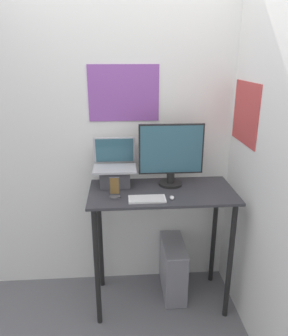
# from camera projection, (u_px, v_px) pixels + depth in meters

# --- Properties ---
(ground_plane) EXTENTS (12.00, 12.00, 0.00)m
(ground_plane) POSITION_uv_depth(u_px,v_px,m) (164.00, 323.00, 2.48)
(ground_plane) COLOR slate
(wall_back) EXTENTS (6.00, 0.06, 2.60)m
(wall_back) POSITION_uv_depth(u_px,v_px,m) (157.00, 136.00, 2.62)
(wall_back) COLOR white
(wall_back) RESTS_ON ground_plane
(wall_side_right) EXTENTS (0.06, 6.00, 2.60)m
(wall_side_right) POSITION_uv_depth(u_px,v_px,m) (264.00, 157.00, 2.09)
(wall_side_right) COLOR white
(wall_side_right) RESTS_ON ground_plane
(desk) EXTENTS (1.07, 0.53, 0.98)m
(desk) POSITION_uv_depth(u_px,v_px,m) (162.00, 212.00, 2.46)
(desk) COLOR #333338
(desk) RESTS_ON ground_plane
(laptop) EXTENTS (0.32, 0.24, 0.35)m
(laptop) POSITION_uv_depth(u_px,v_px,m) (115.00, 172.00, 2.47)
(laptop) COLOR #4C4C51
(laptop) RESTS_ON desk
(monitor) EXTENTS (0.48, 0.18, 0.47)m
(monitor) POSITION_uv_depth(u_px,v_px,m) (171.00, 156.00, 2.44)
(monitor) COLOR black
(monitor) RESTS_ON desk
(keyboard) EXTENTS (0.26, 0.12, 0.02)m
(keyboard) POSITION_uv_depth(u_px,v_px,m) (147.00, 199.00, 2.25)
(keyboard) COLOR white
(keyboard) RESTS_ON desk
(mouse) EXTENTS (0.03, 0.05, 0.02)m
(mouse) POSITION_uv_depth(u_px,v_px,m) (172.00, 198.00, 2.26)
(mouse) COLOR white
(mouse) RESTS_ON desk
(cell_phone) EXTENTS (0.07, 0.07, 0.16)m
(cell_phone) POSITION_uv_depth(u_px,v_px,m) (115.00, 191.00, 2.27)
(cell_phone) COLOR #4C4C51
(cell_phone) RESTS_ON desk
(computer_tower) EXTENTS (0.17, 0.44, 0.46)m
(computer_tower) POSITION_uv_depth(u_px,v_px,m) (173.00, 268.00, 2.74)
(computer_tower) COLOR gray
(computer_tower) RESTS_ON ground_plane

